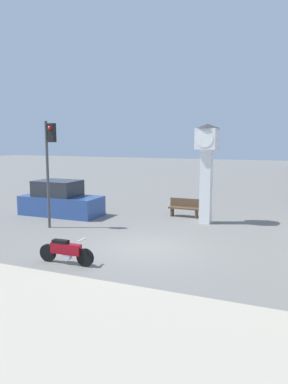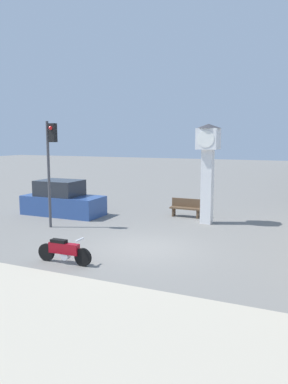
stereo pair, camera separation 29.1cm
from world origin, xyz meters
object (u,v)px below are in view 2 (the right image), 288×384
at_px(motorcycle, 64,251).
at_px(bench, 186,207).
at_px(clock_tower, 208,158).
at_px(parked_car, 62,200).
at_px(traffic_light, 51,156).

height_order(motorcycle, bench, bench).
distance_m(clock_tower, parked_car, 7.79).
bearing_deg(clock_tower, traffic_light, -148.99).
bearing_deg(parked_car, bench, 18.59).
bearing_deg(traffic_light, parked_car, 117.80).
bearing_deg(parked_car, motorcycle, -53.96).
height_order(traffic_light, parked_car, traffic_light).
xyz_separation_m(bench, parked_car, (-6.06, -2.11, 0.26)).
distance_m(motorcycle, parked_car, 7.91).
xyz_separation_m(motorcycle, traffic_light, (-3.38, 3.82, 2.78)).
bearing_deg(bench, traffic_light, -135.52).
bearing_deg(motorcycle, parked_car, 124.89).
relative_size(motorcycle, parked_car, 0.46).
relative_size(traffic_light, bench, 2.93).
relative_size(clock_tower, bench, 2.87).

